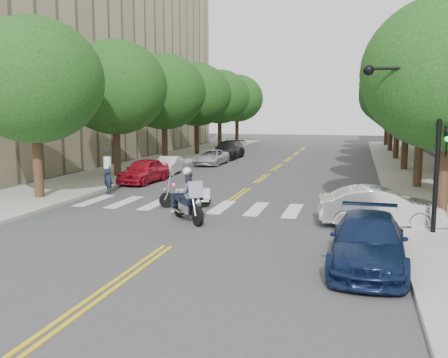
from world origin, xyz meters
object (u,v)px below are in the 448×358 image
(motorcycle_parked, at_px, (190,196))
(motorcycle_police, at_px, (187,197))
(officer_standing, at_px, (108,176))
(convertible, at_px, (380,207))
(sedan_blue, at_px, (368,242))

(motorcycle_parked, bearing_deg, motorcycle_police, 178.00)
(motorcycle_parked, relative_size, officer_standing, 1.21)
(motorcycle_parked, distance_m, convertible, 8.03)
(motorcycle_police, xyz_separation_m, sedan_blue, (6.61, -4.12, -0.22))
(sedan_blue, bearing_deg, convertible, 85.85)
(motorcycle_police, height_order, sedan_blue, motorcycle_police)
(motorcycle_police, bearing_deg, motorcycle_parked, -115.08)
(officer_standing, distance_m, convertible, 13.58)
(motorcycle_parked, height_order, sedan_blue, motorcycle_parked)
(motorcycle_parked, distance_m, sedan_blue, 9.90)
(convertible, bearing_deg, motorcycle_parked, 71.72)
(motorcycle_police, height_order, convertible, motorcycle_police)
(motorcycle_police, bearing_deg, convertible, 145.36)
(motorcycle_parked, xyz_separation_m, convertible, (7.86, -1.63, 0.22))
(convertible, bearing_deg, officer_standing, 66.69)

